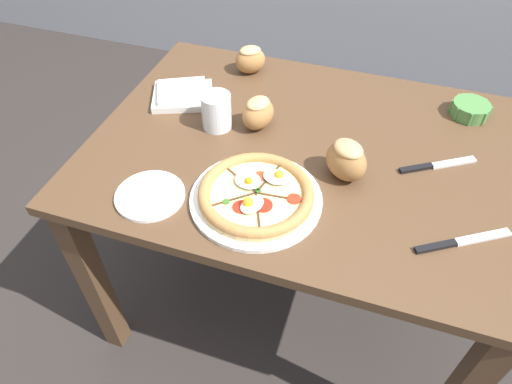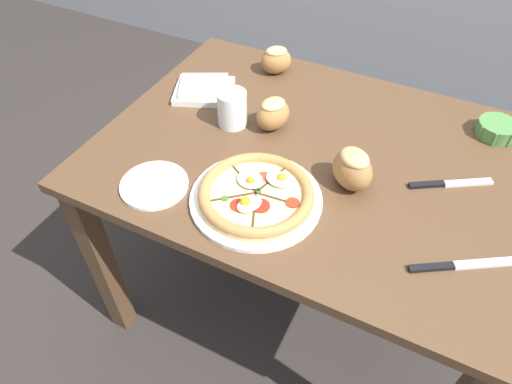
# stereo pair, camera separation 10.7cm
# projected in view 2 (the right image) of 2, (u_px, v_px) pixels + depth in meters

# --- Properties ---
(ground_plane) EXTENTS (12.00, 12.00, 0.00)m
(ground_plane) POSITION_uv_depth(u_px,v_px,m) (297.00, 295.00, 1.74)
(ground_plane) COLOR #2D2826
(dining_table) EXTENTS (1.15, 0.85, 0.73)m
(dining_table) POSITION_uv_depth(u_px,v_px,m) (311.00, 180.00, 1.30)
(dining_table) COLOR #513823
(dining_table) RESTS_ON ground_plane
(pizza) EXTENTS (0.32, 0.32, 0.05)m
(pizza) POSITION_uv_depth(u_px,v_px,m) (256.00, 195.00, 1.08)
(pizza) COLOR white
(pizza) RESTS_ON dining_table
(ramekin_bowl) EXTENTS (0.11, 0.11, 0.04)m
(ramekin_bowl) POSITION_uv_depth(u_px,v_px,m) (497.00, 129.00, 1.26)
(ramekin_bowl) COLOR #4C8442
(ramekin_bowl) RESTS_ON dining_table
(napkin_folded) EXTENTS (0.22, 0.20, 0.04)m
(napkin_folded) POSITION_uv_depth(u_px,v_px,m) (204.00, 89.00, 1.40)
(napkin_folded) COLOR silver
(napkin_folded) RESTS_ON dining_table
(bread_piece_near) EXTENTS (0.11, 0.12, 0.09)m
(bread_piece_near) POSITION_uv_depth(u_px,v_px,m) (273.00, 113.00, 1.26)
(bread_piece_near) COLOR #A3703D
(bread_piece_near) RESTS_ON dining_table
(bread_piece_mid) EXTENTS (0.14, 0.14, 0.10)m
(bread_piece_mid) POSITION_uv_depth(u_px,v_px,m) (353.00, 169.00, 1.10)
(bread_piece_mid) COLOR olive
(bread_piece_mid) RESTS_ON dining_table
(bread_piece_far) EXTENTS (0.12, 0.12, 0.09)m
(bread_piece_far) POSITION_uv_depth(u_px,v_px,m) (276.00, 60.00, 1.47)
(bread_piece_far) COLOR #A3703D
(bread_piece_far) RESTS_ON dining_table
(knife_main) EXTENTS (0.21, 0.14, 0.01)m
(knife_main) POSITION_uv_depth(u_px,v_px,m) (461.00, 265.00, 0.96)
(knife_main) COLOR silver
(knife_main) RESTS_ON dining_table
(knife_spare) EXTENTS (0.19, 0.13, 0.01)m
(knife_spare) POSITION_uv_depth(u_px,v_px,m) (449.00, 184.00, 1.13)
(knife_spare) COLOR silver
(knife_spare) RESTS_ON dining_table
(water_glass) EXTENTS (0.08, 0.08, 0.10)m
(water_glass) POSITION_uv_depth(u_px,v_px,m) (232.00, 110.00, 1.28)
(water_glass) COLOR white
(water_glass) RESTS_ON dining_table
(side_saucer) EXTENTS (0.17, 0.17, 0.01)m
(side_saucer) POSITION_uv_depth(u_px,v_px,m) (154.00, 185.00, 1.13)
(side_saucer) COLOR white
(side_saucer) RESTS_ON dining_table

